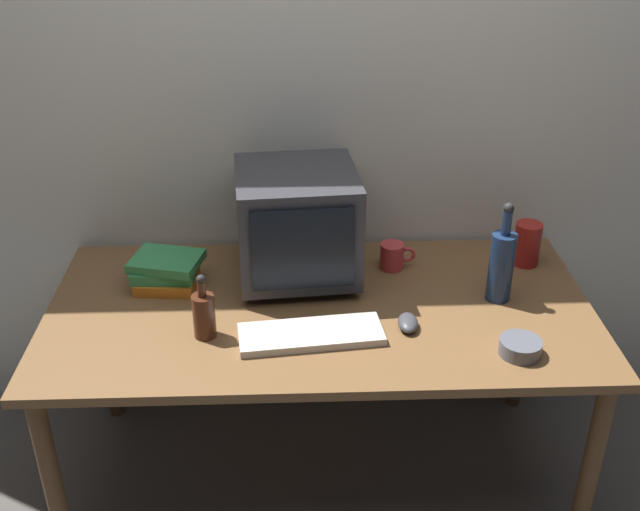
% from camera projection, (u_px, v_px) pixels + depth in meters
% --- Properties ---
extents(ground_plane, '(6.00, 6.00, 0.00)m').
position_uv_depth(ground_plane, '(320.00, 474.00, 2.72)').
color(ground_plane, '#56514C').
extents(back_wall, '(4.00, 0.08, 2.50)m').
position_uv_depth(back_wall, '(315.00, 92.00, 2.54)').
color(back_wall, silver).
rests_on(back_wall, ground).
extents(desk, '(1.70, 0.85, 0.71)m').
position_uv_depth(desk, '(320.00, 325.00, 2.41)').
color(desk, brown).
rests_on(desk, ground).
extents(crt_monitor, '(0.41, 0.42, 0.37)m').
position_uv_depth(crt_monitor, '(297.00, 224.00, 2.45)').
color(crt_monitor, '#333338').
rests_on(crt_monitor, desk).
extents(keyboard, '(0.43, 0.20, 0.02)m').
position_uv_depth(keyboard, '(311.00, 334.00, 2.22)').
color(keyboard, beige).
rests_on(keyboard, desk).
extents(computer_mouse, '(0.07, 0.10, 0.04)m').
position_uv_depth(computer_mouse, '(408.00, 323.00, 2.26)').
color(computer_mouse, '#3F3F47').
rests_on(computer_mouse, desk).
extents(bottle_tall, '(0.08, 0.08, 0.33)m').
position_uv_depth(bottle_tall, '(501.00, 264.00, 2.36)').
color(bottle_tall, navy).
rests_on(bottle_tall, desk).
extents(bottle_short, '(0.07, 0.07, 0.21)m').
position_uv_depth(bottle_short, '(204.00, 314.00, 2.20)').
color(bottle_short, '#472314').
rests_on(bottle_short, desk).
extents(book_stack, '(0.25, 0.21, 0.10)m').
position_uv_depth(book_stack, '(166.00, 271.00, 2.46)').
color(book_stack, orange).
rests_on(book_stack, desk).
extents(mug, '(0.12, 0.08, 0.09)m').
position_uv_depth(mug, '(393.00, 256.00, 2.57)').
color(mug, '#CC383D').
rests_on(mug, desk).
extents(cd_spindle, '(0.12, 0.12, 0.04)m').
position_uv_depth(cd_spindle, '(520.00, 347.00, 2.14)').
color(cd_spindle, '#595B66').
rests_on(cd_spindle, desk).
extents(metal_canister, '(0.09, 0.09, 0.15)m').
position_uv_depth(metal_canister, '(527.00, 244.00, 2.58)').
color(metal_canister, '#A51E19').
rests_on(metal_canister, desk).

